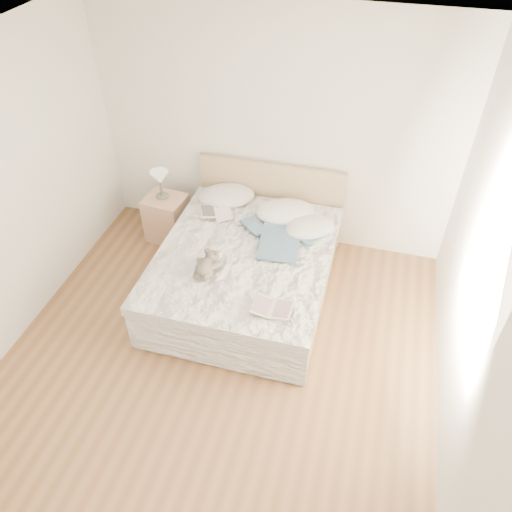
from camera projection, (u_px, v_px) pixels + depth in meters
name	position (u px, v px, depth m)	size (l,w,h in m)	color
floor	(212.00, 376.00, 4.61)	(4.00, 4.50, 0.00)	brown
ceiling	(185.00, 93.00, 2.84)	(4.00, 4.50, 0.00)	white
wall_back	(273.00, 132.00, 5.36)	(4.00, 0.02, 2.70)	silver
wall_right	(484.00, 321.00, 3.32)	(0.02, 4.50, 2.70)	silver
window	(484.00, 280.00, 3.48)	(0.02, 1.30, 1.10)	white
bed	(247.00, 268.00, 5.27)	(1.72, 2.14, 1.00)	tan
nightstand	(167.00, 218.00, 5.99)	(0.45, 0.40, 0.56)	tan
table_lamp	(160.00, 179.00, 5.68)	(0.22, 0.22, 0.33)	#48453F
pillow_left	(227.00, 196.00, 5.71)	(0.64, 0.45, 0.19)	silver
pillow_middle	(285.00, 212.00, 5.47)	(0.65, 0.46, 0.20)	white
pillow_right	(310.00, 227.00, 5.26)	(0.54, 0.38, 0.16)	white
blouse	(280.00, 242.00, 5.09)	(0.64, 0.68, 0.03)	#34516B
photo_book	(216.00, 213.00, 5.47)	(0.36, 0.25, 0.03)	white
childrens_book	(272.00, 308.00, 4.39)	(0.36, 0.24, 0.02)	beige
teddy_bear	(205.00, 272.00, 4.72)	(0.22, 0.31, 0.16)	#564E43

